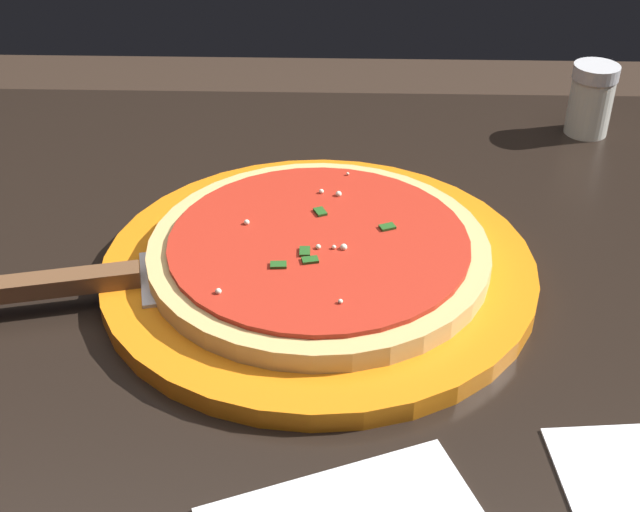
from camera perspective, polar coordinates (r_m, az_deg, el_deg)
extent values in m
cube|color=black|center=(1.23, -18.92, -8.19)|extent=(0.06, 0.06, 0.74)
cube|color=black|center=(1.22, 19.91, -8.89)|extent=(0.06, 0.06, 0.74)
cube|color=black|center=(0.67, -0.11, -3.04)|extent=(0.95, 0.76, 0.03)
cylinder|color=orange|center=(0.67, 0.00, -0.85)|extent=(0.34, 0.34, 0.02)
cylinder|color=#DBB26B|center=(0.66, 0.00, 0.28)|extent=(0.27, 0.27, 0.02)
cylinder|color=red|center=(0.66, 0.00, 1.01)|extent=(0.23, 0.23, 0.00)
sphere|color=#EFEACC|center=(0.67, -4.94, 2.26)|extent=(0.00, 0.00, 0.00)
sphere|color=#EFEACC|center=(0.59, 1.37, -3.06)|extent=(0.00, 0.00, 0.00)
sphere|color=#EFEACC|center=(0.74, 1.87, 5.54)|extent=(0.00, 0.00, 0.00)
sphere|color=#EFEACC|center=(0.60, -6.83, -2.37)|extent=(0.00, 0.00, 0.00)
sphere|color=#EFEACC|center=(0.64, 0.94, 0.73)|extent=(0.00, 0.00, 0.00)
sphere|color=#EFEACC|center=(0.65, 1.62, 0.84)|extent=(0.00, 0.00, 0.00)
sphere|color=#EFEACC|center=(0.65, 1.60, 0.78)|extent=(0.01, 0.01, 0.01)
sphere|color=#EFEACC|center=(0.64, 0.21, 0.50)|extent=(0.00, 0.00, 0.00)
sphere|color=#EFEACC|center=(0.71, 0.07, 4.35)|extent=(0.00, 0.00, 0.00)
sphere|color=#EFEACC|center=(0.71, 1.26, 4.18)|extent=(0.01, 0.01, 0.01)
cube|color=#23561E|center=(0.64, -1.03, 0.31)|extent=(0.01, 0.01, 0.00)
cube|color=#23561E|center=(0.63, -0.67, -0.26)|extent=(0.01, 0.01, 0.00)
cube|color=#23561E|center=(0.69, -0.35, 3.00)|extent=(0.01, 0.01, 0.00)
cube|color=#23561E|center=(0.67, 4.54, 1.96)|extent=(0.01, 0.01, 0.00)
cube|color=#23561E|center=(0.62, -2.81, -0.59)|extent=(0.01, 0.01, 0.00)
cube|color=silver|center=(0.66, -8.02, -1.12)|extent=(0.10, 0.09, 0.00)
cube|color=brown|center=(0.66, -17.61, -1.81)|extent=(0.13, 0.05, 0.01)
cylinder|color=silver|center=(0.93, 17.63, 9.56)|extent=(0.04, 0.04, 0.06)
cylinder|color=silver|center=(0.92, 18.03, 11.66)|extent=(0.05, 0.05, 0.01)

